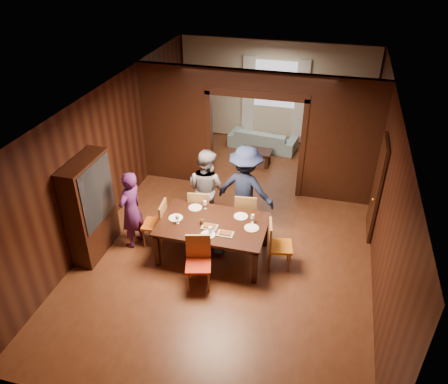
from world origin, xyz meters
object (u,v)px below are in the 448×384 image
(sofa, at_px, (263,139))
(person_purple, at_px, (131,210))
(dining_table, at_px, (213,239))
(chair_far_l, at_px, (201,208))
(chair_left, at_px, (154,223))
(chair_near, at_px, (198,264))
(chair_right, at_px, (280,245))
(person_navy, at_px, (245,189))
(coffee_table, at_px, (256,157))
(hutch, at_px, (90,208))
(chair_far_r, at_px, (246,212))
(person_grey, at_px, (206,188))

(sofa, bearing_deg, person_purple, 78.22)
(dining_table, xyz_separation_m, chair_far_l, (-0.50, 0.81, 0.10))
(chair_left, relative_size, chair_near, 1.00)
(chair_right, relative_size, chair_near, 1.00)
(chair_left, xyz_separation_m, chair_far_l, (0.74, 0.73, 0.00))
(person_navy, relative_size, dining_table, 0.93)
(person_navy, bearing_deg, sofa, -74.96)
(coffee_table, relative_size, chair_near, 0.82)
(coffee_table, distance_m, chair_right, 4.08)
(chair_right, relative_size, hutch, 0.48)
(coffee_table, xyz_separation_m, chair_far_r, (0.37, -2.99, 0.28))
(person_grey, height_order, hutch, hutch)
(sofa, height_order, chair_near, chair_near)
(chair_left, bearing_deg, chair_far_l, 129.35)
(dining_table, bearing_deg, chair_far_l, 121.69)
(coffee_table, distance_m, hutch, 4.99)
(chair_right, height_order, chair_near, same)
(person_purple, distance_m, person_grey, 1.60)
(person_navy, bearing_deg, hutch, 39.84)
(person_purple, relative_size, person_grey, 0.93)
(chair_left, distance_m, chair_near, 1.53)
(person_grey, height_order, chair_right, person_grey)
(person_purple, distance_m, chair_near, 1.83)
(chair_left, bearing_deg, person_navy, 116.22)
(person_navy, bearing_deg, chair_far_r, 121.83)
(coffee_table, height_order, chair_far_r, chair_far_r)
(chair_right, bearing_deg, chair_far_r, 32.14)
(person_purple, height_order, chair_far_r, person_purple)
(person_grey, relative_size, sofa, 0.92)
(chair_near, bearing_deg, chair_far_l, 90.61)
(chair_left, bearing_deg, sofa, 159.36)
(person_navy, relative_size, chair_left, 1.94)
(person_purple, relative_size, coffee_table, 2.05)
(chair_far_r, bearing_deg, chair_left, 19.70)
(dining_table, distance_m, chair_right, 1.30)
(chair_far_l, bearing_deg, person_purple, 30.31)
(coffee_table, relative_size, chair_left, 0.82)
(sofa, bearing_deg, chair_right, 111.07)
(dining_table, bearing_deg, chair_right, 1.09)
(chair_left, height_order, chair_far_l, same)
(person_purple, bearing_deg, chair_left, 121.75)
(coffee_table, relative_size, hutch, 0.40)
(hutch, bearing_deg, chair_far_r, 26.22)
(chair_right, height_order, hutch, hutch)
(person_purple, height_order, person_grey, person_grey)
(chair_far_r, relative_size, hutch, 0.48)
(coffee_table, bearing_deg, person_purple, -113.33)
(person_purple, xyz_separation_m, dining_table, (1.63, 0.06, -0.44))
(dining_table, relative_size, chair_far_r, 2.09)
(chair_far_l, bearing_deg, person_grey, -121.55)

